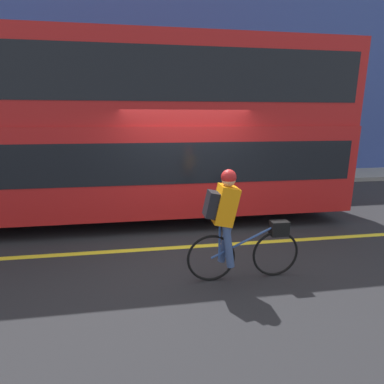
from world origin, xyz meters
name	(u,v)px	position (x,y,z in m)	size (l,w,h in m)	color
ground_plane	(192,246)	(0.00, 0.00, 0.00)	(80.00, 80.00, 0.00)	#232326
road_center_line	(192,247)	(0.00, -0.02, 0.00)	(50.00, 0.14, 0.01)	yellow
sidewalk_curb	(168,180)	(0.00, 5.96, 0.07)	(60.00, 2.09, 0.15)	gray
building_facade	(164,74)	(0.00, 7.15, 4.02)	(60.00, 0.30, 8.05)	#33478C
bus	(136,126)	(-1.01, 1.94, 2.18)	(9.38, 2.61, 3.92)	black
cyclist_on_bike	(233,222)	(0.41, -1.24, 0.89)	(1.70, 0.32, 1.66)	black
trash_bin	(102,167)	(-2.36, 5.86, 0.65)	(0.57, 0.57, 1.00)	#194C23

